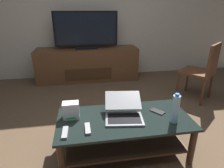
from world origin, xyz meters
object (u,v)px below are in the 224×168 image
Objects in this scene: cell_phone at (157,111)px; tv_remote at (88,129)px; laptop at (124,111)px; router_box at (71,110)px; dining_chair at (203,69)px; coffee_table at (124,129)px; media_cabinet at (88,64)px; soundbar_remote at (65,133)px; water_bottle_near at (175,109)px; television at (86,31)px.

cell_phone is 0.88× the size of tv_remote.
laptop reaches higher than router_box.
coffee_table is at bearing -145.61° from dining_chair.
dining_chair is (1.67, -1.20, 0.18)m from media_cabinet.
coffee_table is 7.77× the size of soundbar_remote.
media_cabinet is (-0.24, 2.17, 0.04)m from coffee_table.
soundbar_remote is at bearing -97.10° from media_cabinet.
coffee_table is 0.57m from soundbar_remote.
soundbar_remote is at bearing -100.49° from router_box.
water_bottle_near reaches higher than router_box.
television is at bearing -90.00° from media_cabinet.
dining_chair reaches higher than media_cabinet.
coffee_table is at bearing 17.28° from soundbar_remote.
media_cabinet is 13.81× the size of cell_phone.
dining_chair is 3.18× the size of water_bottle_near.
media_cabinet is 2.30m from tv_remote.
media_cabinet is 1.66× the size of television.
laptop is 2.67× the size of soundbar_remote.
router_box is 0.98× the size of soundbar_remote.
television is 8.32× the size of cell_phone.
laptop is 1.53× the size of water_bottle_near.
router_box reaches higher than soundbar_remote.
media_cabinet is at bearing 84.50° from soundbar_remote.
media_cabinet is 2.10m from router_box.
television is 1.31× the size of dining_chair.
dining_chair reaches higher than laptop.
tv_remote is (-0.10, -2.29, 0.09)m from media_cabinet.
cell_phone is at bearing 10.13° from coffee_table.
coffee_table is at bearing -83.51° from television.
dining_chair is 5.55× the size of tv_remote.
tv_remote is at bearing -148.19° from dining_chair.
water_bottle_near is at bearing -73.56° from television.
coffee_table is 0.54m from router_box.
laptop is 0.49m from router_box.
coffee_table is 0.18m from laptop.
router_box is 0.98× the size of tv_remote.
coffee_table is at bearing -10.92° from router_box.
router_box reaches higher than cell_phone.
media_cabinet is 0.64m from television.
dining_chair reaches higher than cell_phone.
television is 2.38m from soundbar_remote.
media_cabinet is at bearing 96.51° from laptop.
television is 7.28× the size of soundbar_remote.
television reaches higher than coffee_table.
water_bottle_near is 0.78m from tv_remote.
laptop is at bearing 91.45° from coffee_table.
television reaches higher than tv_remote.
router_box is 0.94m from water_bottle_near.
coffee_table is 2.27m from television.
tv_remote is (-0.70, -0.19, 0.01)m from cell_phone.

